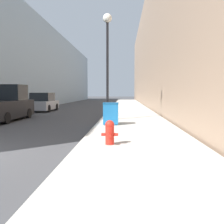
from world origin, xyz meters
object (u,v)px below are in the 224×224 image
object	(u,v)px
lamppost	(107,48)
parked_sedan_near	(43,103)
pickup_truck	(3,106)
fire_hydrant	(110,132)
trash_bin	(111,113)

from	to	relation	value
lamppost	parked_sedan_near	size ratio (longest dim) A/B	1.43
parked_sedan_near	lamppost	bearing A→B (deg)	-52.36
lamppost	pickup_truck	xyz separation A→B (m)	(-6.37, 0.80, -3.24)
fire_hydrant	lamppost	distance (m)	7.54
lamppost	parked_sedan_near	world-z (taller)	lamppost
fire_hydrant	parked_sedan_near	bearing A→B (deg)	114.93
fire_hydrant	pickup_truck	bearing A→B (deg)	132.88
lamppost	pickup_truck	world-z (taller)	lamppost
trash_bin	lamppost	bearing A→B (deg)	98.25
fire_hydrant	pickup_truck	world-z (taller)	pickup_truck
lamppost	pickup_truck	size ratio (longest dim) A/B	1.18
trash_bin	parked_sedan_near	world-z (taller)	parked_sedan_near
pickup_truck	trash_bin	bearing A→B (deg)	-23.19
pickup_truck	lamppost	bearing A→B (deg)	-7.14
fire_hydrant	lamppost	world-z (taller)	lamppost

